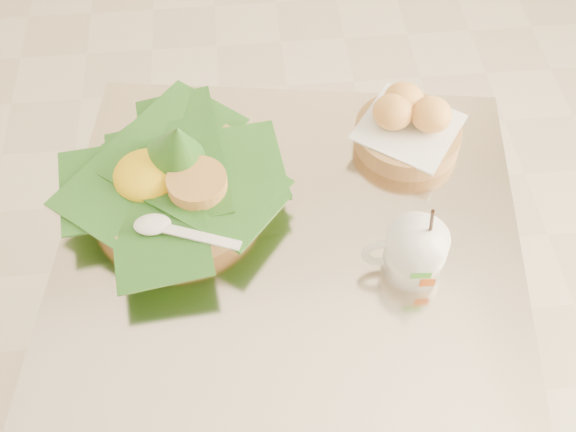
{
  "coord_description": "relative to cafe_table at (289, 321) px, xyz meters",
  "views": [
    {
      "loc": [
        0.06,
        -0.66,
        1.65
      ],
      "look_at": [
        0.12,
        -0.03,
        0.82
      ],
      "focal_mm": 45.0,
      "sensor_mm": 36.0,
      "label": 1
    }
  ],
  "objects": [
    {
      "name": "floor",
      "position": [
        -0.12,
        0.05,
        -0.53
      ],
      "size": [
        3.6,
        3.6,
        0.0
      ],
      "primitive_type": "plane",
      "color": "beige",
      "rests_on": "ground"
    },
    {
      "name": "cafe_table",
      "position": [
        0.0,
        0.0,
        0.0
      ],
      "size": [
        0.8,
        0.8,
        0.75
      ],
      "rotation": [
        0.0,
        0.0,
        -0.15
      ],
      "color": "gray",
      "rests_on": "floor"
    },
    {
      "name": "rice_basket",
      "position": [
        -0.17,
        0.12,
        0.27
      ],
      "size": [
        0.34,
        0.34,
        0.17
      ],
      "rotation": [
        0.0,
        0.0,
        -0.06
      ],
      "color": "#A67647",
      "rests_on": "cafe_table"
    },
    {
      "name": "bread_basket",
      "position": [
        0.22,
        0.21,
        0.26
      ],
      "size": [
        0.21,
        0.21,
        0.09
      ],
      "rotation": [
        0.0,
        0.0,
        0.17
      ],
      "color": "#A67647",
      "rests_on": "cafe_table"
    },
    {
      "name": "coffee_mug",
      "position": [
        0.18,
        -0.05,
        0.26
      ],
      "size": [
        0.12,
        0.09,
        0.15
      ],
      "rotation": [
        0.0,
        0.0,
        -0.04
      ],
      "color": "white",
      "rests_on": "cafe_table"
    }
  ]
}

